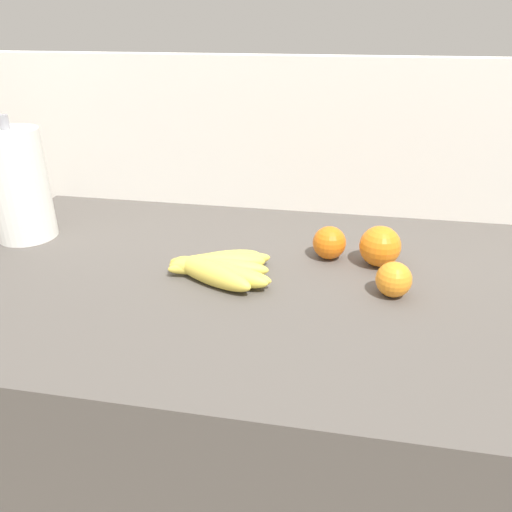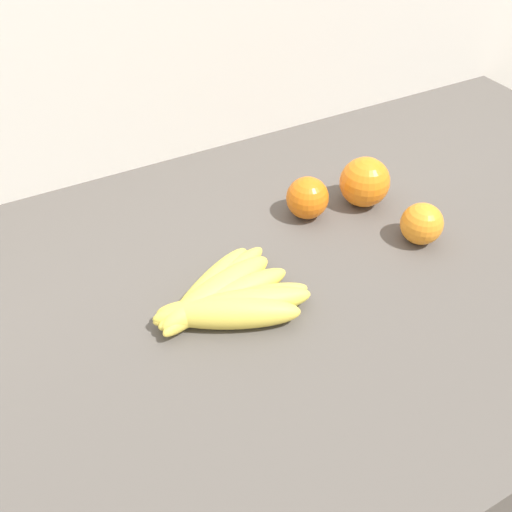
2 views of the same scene
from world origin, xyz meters
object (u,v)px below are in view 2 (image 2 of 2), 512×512
orange_back_left (307,198)px  orange_far_right (422,224)px  orange_front (365,182)px  banana_bunch (224,299)px

orange_back_left → orange_far_right: 0.18m
orange_back_left → orange_front: size_ratio=0.83×
banana_bunch → orange_back_left: (0.21, 0.13, 0.01)m
orange_back_left → orange_front: (0.10, -0.01, 0.01)m
orange_back_left → orange_far_right: (0.12, -0.13, -0.00)m
banana_bunch → orange_far_right: bearing=-1.5°
banana_bunch → orange_back_left: orange_back_left is taller
orange_front → orange_far_right: bearing=-80.7°
banana_bunch → orange_back_left: size_ratio=3.15×
banana_bunch → orange_far_right: size_ratio=3.36×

